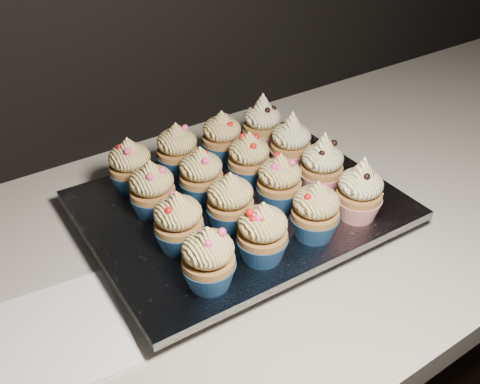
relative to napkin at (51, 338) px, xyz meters
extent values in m
cube|color=silver|center=(0.33, 0.06, -0.02)|extent=(2.44, 0.64, 0.04)
cube|color=white|center=(0.00, 0.00, 0.00)|extent=(0.18, 0.18, 0.00)
cube|color=black|center=(0.30, 0.06, 0.01)|extent=(0.40, 0.31, 0.02)
cube|color=silver|center=(0.30, 0.06, 0.03)|extent=(0.44, 0.35, 0.01)
cone|color=navy|center=(0.18, -0.05, 0.05)|extent=(0.06, 0.06, 0.03)
ellipsoid|color=#EDCA78|center=(0.18, -0.05, 0.09)|extent=(0.06, 0.06, 0.04)
cone|color=#EDCA78|center=(0.18, -0.05, 0.11)|extent=(0.03, 0.03, 0.02)
cone|color=navy|center=(0.25, -0.05, 0.05)|extent=(0.06, 0.06, 0.03)
ellipsoid|color=#EDCA78|center=(0.25, -0.05, 0.09)|extent=(0.06, 0.06, 0.04)
cone|color=#EDCA78|center=(0.25, -0.05, 0.11)|extent=(0.03, 0.03, 0.02)
cone|color=navy|center=(0.34, -0.06, 0.05)|extent=(0.06, 0.06, 0.03)
ellipsoid|color=#EDCA78|center=(0.34, -0.06, 0.09)|extent=(0.06, 0.06, 0.04)
cone|color=#EDCA78|center=(0.34, -0.06, 0.11)|extent=(0.03, 0.03, 0.02)
cone|color=red|center=(0.41, -0.06, 0.05)|extent=(0.06, 0.06, 0.03)
ellipsoid|color=#FFF7B3|center=(0.41, -0.06, 0.09)|extent=(0.06, 0.06, 0.04)
cone|color=#FFF7B3|center=(0.41, -0.06, 0.11)|extent=(0.03, 0.03, 0.03)
cone|color=navy|center=(0.18, 0.02, 0.05)|extent=(0.06, 0.06, 0.03)
ellipsoid|color=#EDCA78|center=(0.18, 0.02, 0.09)|extent=(0.06, 0.06, 0.04)
cone|color=#EDCA78|center=(0.18, 0.02, 0.11)|extent=(0.03, 0.03, 0.02)
cone|color=navy|center=(0.26, 0.02, 0.05)|extent=(0.06, 0.06, 0.03)
ellipsoid|color=#EDCA78|center=(0.26, 0.02, 0.09)|extent=(0.06, 0.06, 0.04)
cone|color=#EDCA78|center=(0.26, 0.02, 0.11)|extent=(0.03, 0.03, 0.02)
cone|color=navy|center=(0.34, 0.02, 0.05)|extent=(0.06, 0.06, 0.03)
ellipsoid|color=#EDCA78|center=(0.34, 0.02, 0.09)|extent=(0.06, 0.06, 0.04)
cone|color=#EDCA78|center=(0.34, 0.02, 0.11)|extent=(0.03, 0.03, 0.02)
cone|color=red|center=(0.41, 0.02, 0.05)|extent=(0.06, 0.06, 0.03)
ellipsoid|color=#FFF7B3|center=(0.41, 0.02, 0.09)|extent=(0.06, 0.06, 0.04)
cone|color=#FFF7B3|center=(0.41, 0.02, 0.11)|extent=(0.03, 0.03, 0.03)
cone|color=navy|center=(0.19, 0.11, 0.05)|extent=(0.06, 0.06, 0.03)
ellipsoid|color=#EDCA78|center=(0.19, 0.11, 0.09)|extent=(0.06, 0.06, 0.04)
cone|color=#EDCA78|center=(0.19, 0.11, 0.11)|extent=(0.03, 0.03, 0.02)
cone|color=navy|center=(0.26, 0.10, 0.05)|extent=(0.06, 0.06, 0.03)
ellipsoid|color=#EDCA78|center=(0.26, 0.10, 0.09)|extent=(0.06, 0.06, 0.04)
cone|color=#EDCA78|center=(0.26, 0.10, 0.11)|extent=(0.03, 0.03, 0.02)
cone|color=navy|center=(0.34, 0.10, 0.05)|extent=(0.06, 0.06, 0.03)
ellipsoid|color=#EDCA78|center=(0.34, 0.10, 0.09)|extent=(0.06, 0.06, 0.04)
cone|color=#EDCA78|center=(0.34, 0.10, 0.11)|extent=(0.03, 0.03, 0.02)
cone|color=red|center=(0.42, 0.10, 0.05)|extent=(0.06, 0.06, 0.03)
ellipsoid|color=#FFF7B3|center=(0.42, 0.10, 0.09)|extent=(0.06, 0.06, 0.04)
cone|color=#FFF7B3|center=(0.42, 0.10, 0.11)|extent=(0.03, 0.03, 0.03)
cone|color=navy|center=(0.19, 0.18, 0.05)|extent=(0.06, 0.06, 0.03)
ellipsoid|color=#EDCA78|center=(0.19, 0.18, 0.09)|extent=(0.06, 0.06, 0.04)
cone|color=#EDCA78|center=(0.19, 0.18, 0.11)|extent=(0.03, 0.03, 0.02)
cone|color=navy|center=(0.27, 0.18, 0.05)|extent=(0.06, 0.06, 0.03)
ellipsoid|color=#EDCA78|center=(0.27, 0.18, 0.09)|extent=(0.06, 0.06, 0.04)
cone|color=#EDCA78|center=(0.27, 0.18, 0.11)|extent=(0.03, 0.03, 0.02)
cone|color=navy|center=(0.34, 0.18, 0.05)|extent=(0.06, 0.06, 0.03)
ellipsoid|color=#EDCA78|center=(0.34, 0.18, 0.09)|extent=(0.06, 0.06, 0.04)
cone|color=#EDCA78|center=(0.34, 0.18, 0.11)|extent=(0.03, 0.03, 0.02)
cone|color=red|center=(0.42, 0.17, 0.05)|extent=(0.06, 0.06, 0.03)
ellipsoid|color=#FFF7B3|center=(0.42, 0.17, 0.09)|extent=(0.06, 0.06, 0.04)
cone|color=#FFF7B3|center=(0.42, 0.17, 0.11)|extent=(0.03, 0.03, 0.03)
camera|label=1|loc=(-0.05, -0.45, 0.48)|focal=40.00mm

